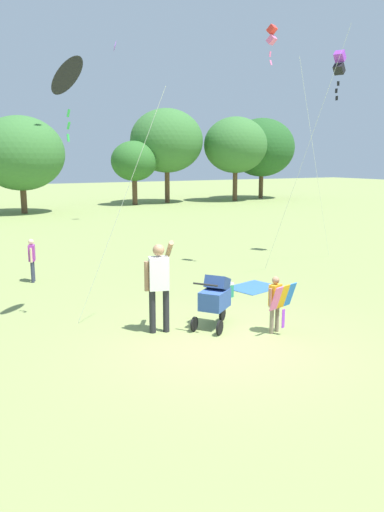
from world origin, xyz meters
TOP-DOWN VIEW (x-y plane):
  - ground_plane at (0.00, 0.00)m, footprint 120.00×120.00m
  - treeline_distant at (9.63, 25.95)m, footprint 39.63×7.67m
  - child_with_butterfly_kite at (1.15, 0.00)m, footprint 0.64×0.44m
  - person_adult_flyer at (-0.76, 1.07)m, footprint 0.63×0.51m
  - stroller at (0.33, 0.85)m, footprint 1.04×0.91m
  - kite_adult_black at (-1.99, 2.28)m, footprint 1.96×1.56m
  - kite_orange_delta at (4.29, 4.57)m, footprint 0.76×2.49m
  - kite_green_novelty at (7.36, 5.20)m, footprint 2.71×1.27m
  - person_sitting_far at (-2.12, 6.23)m, footprint 0.22×0.36m
  - picnic_blanket at (2.72, 2.96)m, footprint 1.41×1.24m
  - cooler_box at (1.57, 2.60)m, footprint 0.45×0.33m

SIDE VIEW (x-z plane):
  - ground_plane at x=0.00m, z-range 0.00..0.00m
  - picnic_blanket at x=2.72m, z-range 0.00..0.02m
  - cooler_box at x=1.57m, z-range 0.00..0.35m
  - stroller at x=0.33m, z-range 0.09..1.12m
  - child_with_butterfly_kite at x=1.15m, z-range 0.11..1.20m
  - person_sitting_far at x=-2.12m, z-range 0.10..1.26m
  - person_adult_flyer at x=-0.76m, z-range 0.14..1.90m
  - treeline_distant at x=9.63m, z-range 0.54..7.39m
  - kite_adult_black at x=-1.99m, z-range 2.15..7.21m
  - kite_green_novelty at x=7.36m, z-range 2.87..9.43m
  - kite_orange_delta at x=4.29m, z-range 3.03..9.85m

